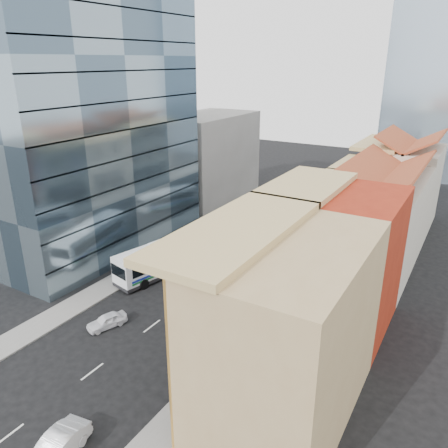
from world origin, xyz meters
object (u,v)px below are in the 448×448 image
Objects in this scene: bus_left_near at (165,257)px; bus_left_far at (258,216)px; office_tower at (91,125)px; shophouse_tan at (290,333)px; bus_right at (253,284)px; sedan_left at (107,321)px.

bus_left_near reaches higher than bus_left_far.
bus_left_near is (11.60, -2.12, -13.10)m from office_tower.
shophouse_tan reaches higher than bus_right.
bus_left_near is at bearing 162.76° from bus_right.
shophouse_tan is at bearing -70.35° from bus_right.
shophouse_tan is 18.15m from sedan_left.
bus_right is (10.90, -0.17, -0.22)m from bus_left_near.
shophouse_tan is at bearing -18.66° from bus_left_near.
shophouse_tan is 1.43× the size of bus_left_far.
office_tower is 3.07× the size of bus_left_far.
bus_left_far is at bearing 119.68° from shophouse_tan.
office_tower reaches higher than bus_left_near.
bus_right is at bearing 11.91° from bus_left_near.
office_tower reaches higher than shophouse_tan.
bus_left_far is 20.21m from bus_right.
bus_left_near is 11.24m from sedan_left.
bus_left_near is at bearing -10.35° from office_tower.
bus_left_near is 18.26m from bus_left_far.
shophouse_tan is 35.19m from office_tower.
sedan_left is at bearing -66.38° from bus_left_near.
sedan_left is (-17.31, 0.91, -5.40)m from shophouse_tan.
bus_left_near is at bearing -113.76° from bus_left_far.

